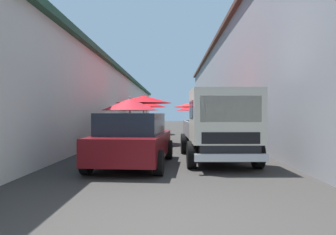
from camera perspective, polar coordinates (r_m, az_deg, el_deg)
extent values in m
plane|color=#33302D|center=(17.27, 0.50, -4.08)|extent=(90.00, 90.00, 0.00)
cube|color=beige|center=(20.67, -18.70, 2.35)|extent=(49.50, 7.00, 4.10)
cube|color=#284C38|center=(20.85, -18.72, 8.32)|extent=(49.80, 7.50, 0.24)
cube|color=gray|center=(20.66, 19.90, 5.87)|extent=(49.50, 7.00, 6.63)
cube|color=#4C3328|center=(21.25, 19.94, 15.14)|extent=(49.80, 7.50, 0.24)
cylinder|color=#9E9EA3|center=(21.61, -4.03, 0.01)|extent=(0.06, 0.06, 2.36)
cone|color=red|center=(21.62, -4.03, 2.54)|extent=(2.79, 2.79, 0.44)
sphere|color=#9E9EA3|center=(21.63, -4.03, 3.24)|extent=(0.07, 0.07, 0.07)
cube|color=olive|center=(21.50, -3.42, -2.18)|extent=(0.84, 0.73, 0.72)
sphere|color=orange|center=(21.67, -4.00, -0.94)|extent=(0.09, 0.09, 0.09)
sphere|color=orange|center=(21.62, -3.03, -1.08)|extent=(0.09, 0.09, 0.09)
sphere|color=orange|center=(21.74, -2.89, -1.07)|extent=(0.09, 0.09, 0.09)
sphere|color=orange|center=(21.41, -3.18, -1.10)|extent=(0.09, 0.09, 0.09)
sphere|color=orange|center=(21.64, -3.10, -1.08)|extent=(0.09, 0.09, 0.09)
sphere|color=orange|center=(21.35, -2.98, -1.10)|extent=(0.09, 0.09, 0.09)
cylinder|color=#9E9EA3|center=(16.45, 5.25, -0.83)|extent=(0.06, 0.06, 2.00)
cone|color=red|center=(16.45, 5.25, 1.97)|extent=(2.16, 2.16, 0.39)
sphere|color=#9E9EA3|center=(16.45, 5.26, 2.80)|extent=(0.07, 0.07, 0.07)
cube|color=brown|center=(16.41, 5.81, -2.96)|extent=(0.76, 0.71, 0.79)
sphere|color=orange|center=(16.37, 5.43, -1.24)|extent=(0.09, 0.09, 0.09)
sphere|color=orange|center=(16.41, 6.21, -1.43)|extent=(0.09, 0.09, 0.09)
sphere|color=orange|center=(16.35, 6.57, -1.44)|extent=(0.09, 0.09, 0.09)
sphere|color=orange|center=(16.38, 5.36, -1.43)|extent=(0.09, 0.09, 0.09)
cylinder|color=#9E9EA3|center=(14.67, -4.53, -0.43)|extent=(0.06, 0.06, 2.30)
cone|color=red|center=(14.68, -4.54, 3.38)|extent=(2.65, 2.65, 0.36)
sphere|color=#9E9EA3|center=(14.69, -4.54, 4.23)|extent=(0.07, 0.07, 0.07)
cube|color=brown|center=(14.50, -3.88, -3.31)|extent=(0.73, 0.71, 0.85)
sphere|color=orange|center=(14.59, -4.37, -1.44)|extent=(0.09, 0.09, 0.09)
sphere|color=orange|center=(14.31, -4.47, -1.48)|extent=(0.09, 0.09, 0.09)
sphere|color=orange|center=(14.46, -4.35, -1.25)|extent=(0.09, 0.09, 0.09)
sphere|color=orange|center=(14.48, -4.61, -1.46)|extent=(0.09, 0.09, 0.09)
cylinder|color=#9E9EA3|center=(12.83, 6.47, -1.20)|extent=(0.06, 0.06, 2.03)
cone|color=red|center=(12.83, 6.47, 2.64)|extent=(2.40, 2.40, 0.31)
sphere|color=#9E9EA3|center=(12.84, 6.47, 3.51)|extent=(0.07, 0.07, 0.07)
cube|color=olive|center=(12.66, 7.36, -4.18)|extent=(0.71, 0.58, 0.73)
sphere|color=orange|center=(12.53, 6.90, -2.37)|extent=(0.09, 0.09, 0.09)
sphere|color=orange|center=(12.44, 7.24, -2.39)|extent=(0.09, 0.09, 0.09)
sphere|color=orange|center=(12.79, 6.69, -2.30)|extent=(0.09, 0.09, 0.09)
cylinder|color=#9E9EA3|center=(12.04, -7.05, -1.32)|extent=(0.06, 0.06, 2.03)
cone|color=red|center=(12.04, -7.05, 2.42)|extent=(2.22, 2.22, 0.46)
sphere|color=#9E9EA3|center=(12.05, -7.05, 3.71)|extent=(0.07, 0.07, 0.07)
cube|color=olive|center=(11.97, -6.02, -4.18)|extent=(0.82, 0.76, 0.84)
sphere|color=orange|center=(11.86, -5.02, -1.97)|extent=(0.09, 0.09, 0.09)
sphere|color=orange|center=(12.21, -6.45, -1.90)|extent=(0.09, 0.09, 0.09)
sphere|color=orange|center=(12.23, -6.19, -1.90)|extent=(0.09, 0.09, 0.09)
sphere|color=orange|center=(12.13, -6.55, -1.92)|extent=(0.09, 0.09, 0.09)
sphere|color=orange|center=(11.71, -5.37, -1.74)|extent=(0.09, 0.09, 0.09)
sphere|color=orange|center=(12.06, -6.71, -1.93)|extent=(0.09, 0.09, 0.09)
cube|color=#600F14|center=(8.60, -6.37, -5.11)|extent=(4.01, 2.00, 0.64)
cube|color=#19232D|center=(8.41, -6.58, -1.14)|extent=(2.44, 1.68, 0.56)
cube|color=black|center=(10.49, -4.28, -5.26)|extent=(0.22, 1.65, 0.20)
cube|color=silver|center=(10.60, -7.39, -3.69)|extent=(0.08, 0.24, 0.14)
cube|color=silver|center=(10.41, -1.08, -3.76)|extent=(0.08, 0.24, 0.14)
cylinder|color=black|center=(10.11, -9.67, -5.78)|extent=(0.61, 0.24, 0.60)
cylinder|color=black|center=(9.81, 0.14, -5.97)|extent=(0.61, 0.24, 0.60)
cylinder|color=black|center=(7.59, -14.83, -7.95)|extent=(0.61, 0.24, 0.60)
cylinder|color=black|center=(7.20, -1.70, -8.41)|extent=(0.61, 0.24, 0.60)
cube|color=black|center=(9.86, 8.62, -4.78)|extent=(4.84, 1.59, 0.36)
cube|color=beige|center=(8.21, 10.45, 0.27)|extent=(1.58, 1.79, 1.40)
cube|color=#19232D|center=(7.48, 11.53, 1.57)|extent=(0.10, 1.47, 0.63)
cube|color=#19232D|center=(8.21, 10.45, 1.50)|extent=(1.09, 1.80, 0.45)
cube|color=black|center=(7.50, 11.54, -3.75)|extent=(0.10, 1.40, 0.28)
cube|color=silver|center=(7.47, 11.66, -7.31)|extent=(0.17, 1.75, 0.18)
cube|color=gray|center=(10.79, 12.25, -2.02)|extent=(3.16, 0.14, 0.50)
cube|color=gray|center=(10.54, 3.50, -2.07)|extent=(3.16, 0.14, 0.50)
cube|color=gray|center=(12.17, 6.85, -1.70)|extent=(0.10, 1.65, 0.50)
cylinder|color=black|center=(8.49, 16.28, -6.63)|extent=(0.73, 0.24, 0.72)
cylinder|color=black|center=(8.16, 4.35, -6.91)|extent=(0.73, 0.24, 0.72)
cylinder|color=black|center=(11.44, 11.81, -4.73)|extent=(0.73, 0.24, 0.72)
cylinder|color=black|center=(11.20, 3.00, -4.83)|extent=(0.73, 0.24, 0.72)
cylinder|color=#232328|center=(19.69, 8.05, -2.33)|extent=(0.14, 0.14, 0.80)
cylinder|color=#232328|center=(19.60, 7.64, -2.34)|extent=(0.14, 0.14, 0.80)
cube|color=#B73333|center=(19.62, 7.85, -0.29)|extent=(0.38, 0.51, 0.60)
sphere|color=#A57A5B|center=(19.62, 7.85, 0.92)|extent=(0.22, 0.22, 0.22)
cylinder|color=#B73333|center=(19.77, 8.54, -0.19)|extent=(0.08, 0.08, 0.54)
cylinder|color=#B73333|center=(19.47, 7.15, -0.20)|extent=(0.08, 0.08, 0.54)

